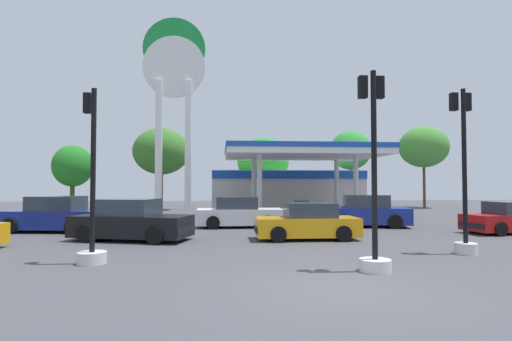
{
  "coord_description": "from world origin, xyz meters",
  "views": [
    {
      "loc": [
        -2.53,
        -8.31,
        2.18
      ],
      "look_at": [
        -0.52,
        14.69,
        2.97
      ],
      "focal_mm": 28.26,
      "sensor_mm": 36.0,
      "label": 1
    }
  ],
  "objects_px": {
    "car_1": "(509,219)",
    "tree_0": "(73,166)",
    "car_5": "(307,223)",
    "car_6": "(131,221)",
    "traffic_signal_2": "(464,191)",
    "car_0": "(363,212)",
    "tree_3": "(351,150)",
    "tree_1": "(161,151)",
    "tree_4": "(424,147)",
    "tree_2": "(263,161)",
    "traffic_signal_0": "(374,203)",
    "traffic_signal_1": "(92,216)",
    "station_pole_sign": "(174,89)",
    "car_3": "(54,216)",
    "car_4": "(239,213)"
  },
  "relations": [
    {
      "from": "traffic_signal_0",
      "to": "tree_1",
      "type": "bearing_deg",
      "value": 109.79
    },
    {
      "from": "car_1",
      "to": "traffic_signal_0",
      "type": "height_order",
      "value": "traffic_signal_0"
    },
    {
      "from": "traffic_signal_1",
      "to": "tree_1",
      "type": "relative_size",
      "value": 0.7
    },
    {
      "from": "tree_1",
      "to": "tree_4",
      "type": "relative_size",
      "value": 0.91
    },
    {
      "from": "car_3",
      "to": "tree_0",
      "type": "bearing_deg",
      "value": 107.11
    },
    {
      "from": "car_3",
      "to": "tree_1",
      "type": "xyz_separation_m",
      "value": [
        2.6,
        15.3,
        4.22
      ]
    },
    {
      "from": "car_1",
      "to": "tree_0",
      "type": "height_order",
      "value": "tree_0"
    },
    {
      "from": "tree_3",
      "to": "station_pole_sign",
      "type": "bearing_deg",
      "value": -147.69
    },
    {
      "from": "station_pole_sign",
      "to": "car_1",
      "type": "distance_m",
      "value": 20.29
    },
    {
      "from": "car_5",
      "to": "car_6",
      "type": "distance_m",
      "value": 6.88
    },
    {
      "from": "car_5",
      "to": "tree_0",
      "type": "relative_size",
      "value": 0.72
    },
    {
      "from": "tree_3",
      "to": "car_5",
      "type": "bearing_deg",
      "value": -112.63
    },
    {
      "from": "car_5",
      "to": "car_6",
      "type": "height_order",
      "value": "car_6"
    },
    {
      "from": "traffic_signal_0",
      "to": "tree_0",
      "type": "bearing_deg",
      "value": 122.34
    },
    {
      "from": "tree_2",
      "to": "station_pole_sign",
      "type": "bearing_deg",
      "value": -131.24
    },
    {
      "from": "car_5",
      "to": "traffic_signal_0",
      "type": "xyz_separation_m",
      "value": [
        0.44,
        -5.88,
        1.06
      ]
    },
    {
      "from": "tree_2",
      "to": "tree_3",
      "type": "height_order",
      "value": "tree_3"
    },
    {
      "from": "tree_1",
      "to": "tree_2",
      "type": "relative_size",
      "value": 1.13
    },
    {
      "from": "car_0",
      "to": "tree_3",
      "type": "height_order",
      "value": "tree_3"
    },
    {
      "from": "car_6",
      "to": "tree_1",
      "type": "bearing_deg",
      "value": 94.9
    },
    {
      "from": "traffic_signal_2",
      "to": "tree_3",
      "type": "distance_m",
      "value": 24.86
    },
    {
      "from": "tree_0",
      "to": "car_5",
      "type": "bearing_deg",
      "value": -51.61
    },
    {
      "from": "car_6",
      "to": "traffic_signal_1",
      "type": "distance_m",
      "value": 4.65
    },
    {
      "from": "car_6",
      "to": "tree_1",
      "type": "height_order",
      "value": "tree_1"
    },
    {
      "from": "traffic_signal_1",
      "to": "traffic_signal_2",
      "type": "xyz_separation_m",
      "value": [
        11.17,
        0.6,
        0.66
      ]
    },
    {
      "from": "car_6",
      "to": "traffic_signal_2",
      "type": "relative_size",
      "value": 0.93
    },
    {
      "from": "car_0",
      "to": "traffic_signal_0",
      "type": "bearing_deg",
      "value": -108.54
    },
    {
      "from": "car_0",
      "to": "tree_4",
      "type": "xyz_separation_m",
      "value": [
        11.62,
        15.9,
        4.93
      ]
    },
    {
      "from": "car_6",
      "to": "tree_2",
      "type": "distance_m",
      "value": 19.98
    },
    {
      "from": "car_0",
      "to": "car_6",
      "type": "distance_m",
      "value": 11.57
    },
    {
      "from": "traffic_signal_0",
      "to": "traffic_signal_2",
      "type": "xyz_separation_m",
      "value": [
        3.78,
        2.2,
        0.24
      ]
    },
    {
      "from": "tree_0",
      "to": "tree_4",
      "type": "distance_m",
      "value": 31.9
    },
    {
      "from": "tree_3",
      "to": "car_6",
      "type": "bearing_deg",
      "value": -127.36
    },
    {
      "from": "car_0",
      "to": "traffic_signal_1",
      "type": "xyz_separation_m",
      "value": [
        -10.87,
        -8.77,
        0.56
      ]
    },
    {
      "from": "car_3",
      "to": "car_0",
      "type": "bearing_deg",
      "value": 3.57
    },
    {
      "from": "traffic_signal_0",
      "to": "tree_0",
      "type": "height_order",
      "value": "tree_0"
    },
    {
      "from": "station_pole_sign",
      "to": "car_1",
      "type": "relative_size",
      "value": 3.22
    },
    {
      "from": "car_3",
      "to": "tree_1",
      "type": "distance_m",
      "value": 16.09
    },
    {
      "from": "car_0",
      "to": "tree_0",
      "type": "relative_size",
      "value": 0.87
    },
    {
      "from": "traffic_signal_0",
      "to": "tree_2",
      "type": "distance_m",
      "value": 24.7
    },
    {
      "from": "car_5",
      "to": "car_4",
      "type": "bearing_deg",
      "value": 117.65
    },
    {
      "from": "station_pole_sign",
      "to": "car_5",
      "type": "bearing_deg",
      "value": -59.4
    },
    {
      "from": "traffic_signal_1",
      "to": "tree_3",
      "type": "height_order",
      "value": "tree_3"
    },
    {
      "from": "tree_1",
      "to": "station_pole_sign",
      "type": "bearing_deg",
      "value": -76.09
    },
    {
      "from": "car_0",
      "to": "car_1",
      "type": "relative_size",
      "value": 1.18
    },
    {
      "from": "traffic_signal_2",
      "to": "station_pole_sign",
      "type": "bearing_deg",
      "value": 126.16
    },
    {
      "from": "tree_1",
      "to": "tree_4",
      "type": "distance_m",
      "value": 24.07
    },
    {
      "from": "car_5",
      "to": "traffic_signal_2",
      "type": "height_order",
      "value": "traffic_signal_2"
    },
    {
      "from": "tree_0",
      "to": "tree_1",
      "type": "xyz_separation_m",
      "value": [
        7.84,
        -1.71,
        1.19
      ]
    },
    {
      "from": "car_6",
      "to": "traffic_signal_2",
      "type": "xyz_separation_m",
      "value": [
        11.1,
        -4.02,
        1.22
      ]
    }
  ]
}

